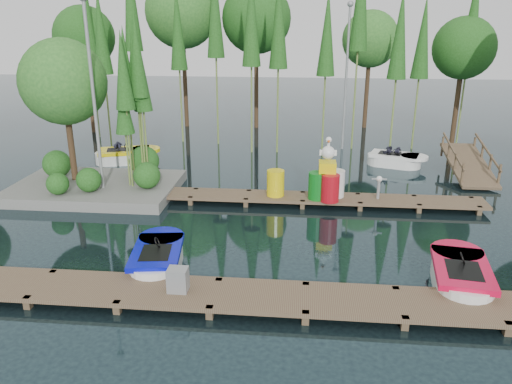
# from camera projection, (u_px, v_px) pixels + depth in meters

# --- Properties ---
(ground_plane) EXTENTS (90.00, 90.00, 0.00)m
(ground_plane) POSITION_uv_depth(u_px,v_px,m) (239.00, 229.00, 16.09)
(ground_plane) COLOR #1C2F35
(near_dock) EXTENTS (18.00, 1.50, 0.50)m
(near_dock) POSITION_uv_depth(u_px,v_px,m) (214.00, 295.00, 11.78)
(near_dock) COLOR brown
(near_dock) RESTS_ON ground
(far_dock) EXTENTS (15.00, 1.20, 0.50)m
(far_dock) POSITION_uv_depth(u_px,v_px,m) (275.00, 197.00, 18.27)
(far_dock) COLOR brown
(far_dock) RESTS_ON ground
(island) EXTENTS (6.20, 4.20, 6.75)m
(island) POSITION_uv_depth(u_px,v_px,m) (83.00, 110.00, 18.72)
(island) COLOR slate
(island) RESTS_ON ground
(tree_screen) EXTENTS (34.42, 18.53, 10.31)m
(tree_screen) POSITION_uv_depth(u_px,v_px,m) (224.00, 26.00, 24.24)
(tree_screen) COLOR #3E2B1A
(tree_screen) RESTS_ON ground
(lamp_island) EXTENTS (0.30, 0.30, 7.25)m
(lamp_island) POSITION_uv_depth(u_px,v_px,m) (92.00, 83.00, 17.55)
(lamp_island) COLOR gray
(lamp_island) RESTS_ON ground
(lamp_rear) EXTENTS (0.30, 0.30, 7.25)m
(lamp_rear) POSITION_uv_depth(u_px,v_px,m) (347.00, 65.00, 24.67)
(lamp_rear) COLOR gray
(lamp_rear) RESTS_ON ground
(ramp) EXTENTS (1.50, 3.94, 1.49)m
(ramp) POSITION_uv_depth(u_px,v_px,m) (468.00, 164.00, 21.19)
(ramp) COLOR brown
(ramp) RESTS_ON ground
(boat_blue) EXTENTS (1.63, 2.93, 0.94)m
(boat_blue) POSITION_uv_depth(u_px,v_px,m) (158.00, 259.00, 13.47)
(boat_blue) COLOR white
(boat_blue) RESTS_ON ground
(boat_red) EXTENTS (1.72, 3.09, 0.99)m
(boat_red) POSITION_uv_depth(u_px,v_px,m) (460.00, 277.00, 12.50)
(boat_red) COLOR white
(boat_red) RESTS_ON ground
(boat_yellow_far) EXTENTS (3.27, 2.21, 1.50)m
(boat_yellow_far) POSITION_uv_depth(u_px,v_px,m) (126.00, 156.00, 23.50)
(boat_yellow_far) COLOR white
(boat_yellow_far) RESTS_ON ground
(boat_white_far) EXTENTS (2.95, 2.01, 1.28)m
(boat_white_far) POSITION_uv_depth(u_px,v_px,m) (395.00, 160.00, 22.93)
(boat_white_far) COLOR white
(boat_white_far) RESTS_ON ground
(utility_cabinet) EXTENTS (0.47, 0.40, 0.57)m
(utility_cabinet) POSITION_uv_depth(u_px,v_px,m) (178.00, 280.00, 11.74)
(utility_cabinet) COLOR gray
(utility_cabinet) RESTS_ON near_dock
(yellow_barrel) EXTENTS (0.63, 0.63, 0.95)m
(yellow_barrel) POSITION_uv_depth(u_px,v_px,m) (276.00, 183.00, 18.09)
(yellow_barrel) COLOR yellow
(yellow_barrel) RESTS_ON far_dock
(drum_cluster) EXTENTS (1.30, 1.19, 2.25)m
(drum_cluster) POSITION_uv_depth(u_px,v_px,m) (328.00, 181.00, 17.71)
(drum_cluster) COLOR #0C6C18
(drum_cluster) RESTS_ON far_dock
(seagull_post) EXTENTS (0.53, 0.29, 0.85)m
(seagull_post) POSITION_uv_depth(u_px,v_px,m) (379.00, 184.00, 17.72)
(seagull_post) COLOR gray
(seagull_post) RESTS_ON far_dock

